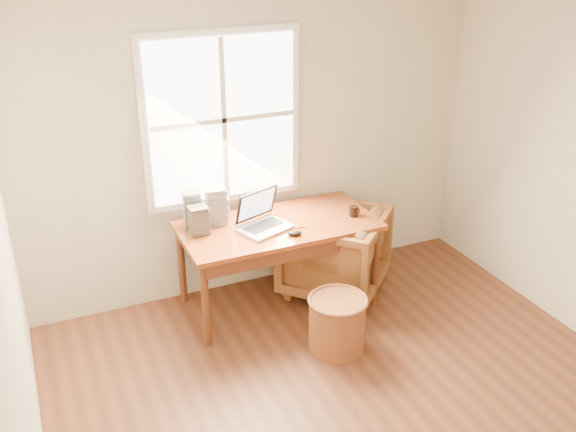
{
  "coord_description": "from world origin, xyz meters",
  "views": [
    {
      "loc": [
        -1.82,
        -2.54,
        3.01
      ],
      "look_at": [
        0.02,
        1.65,
        0.88
      ],
      "focal_mm": 40.0,
      "sensor_mm": 36.0,
      "label": 1
    }
  ],
  "objects_px": {
    "desk": "(278,226)",
    "armchair": "(334,252)",
    "coffee_mug": "(353,211)",
    "laptop": "(265,213)",
    "wicker_stool": "(337,324)",
    "cd_stack_a": "(216,206)"
  },
  "relations": [
    {
      "from": "desk",
      "to": "armchair",
      "type": "relative_size",
      "value": 1.93
    },
    {
      "from": "armchair",
      "to": "coffee_mug",
      "type": "relative_size",
      "value": 9.7
    },
    {
      "from": "laptop",
      "to": "coffee_mug",
      "type": "relative_size",
      "value": 4.79
    },
    {
      "from": "desk",
      "to": "wicker_stool",
      "type": "xyz_separation_m",
      "value": [
        0.15,
        -0.78,
        -0.52
      ]
    },
    {
      "from": "armchair",
      "to": "cd_stack_a",
      "type": "relative_size",
      "value": 2.66
    },
    {
      "from": "laptop",
      "to": "cd_stack_a",
      "type": "xyz_separation_m",
      "value": [
        -0.31,
        0.27,
        0.01
      ]
    },
    {
      "from": "coffee_mug",
      "to": "cd_stack_a",
      "type": "xyz_separation_m",
      "value": [
        -1.08,
        0.32,
        0.11
      ]
    },
    {
      "from": "desk",
      "to": "wicker_stool",
      "type": "distance_m",
      "value": 0.95
    },
    {
      "from": "cd_stack_a",
      "to": "laptop",
      "type": "bearing_deg",
      "value": -40.36
    },
    {
      "from": "laptop",
      "to": "cd_stack_a",
      "type": "distance_m",
      "value": 0.41
    },
    {
      "from": "desk",
      "to": "laptop",
      "type": "xyz_separation_m",
      "value": [
        -0.14,
        -0.06,
        0.17
      ]
    },
    {
      "from": "wicker_stool",
      "to": "laptop",
      "type": "xyz_separation_m",
      "value": [
        -0.29,
        0.71,
        0.68
      ]
    },
    {
      "from": "armchair",
      "to": "cd_stack_a",
      "type": "height_order",
      "value": "cd_stack_a"
    },
    {
      "from": "armchair",
      "to": "wicker_stool",
      "type": "height_order",
      "value": "armchair"
    },
    {
      "from": "wicker_stool",
      "to": "laptop",
      "type": "height_order",
      "value": "laptop"
    },
    {
      "from": "laptop",
      "to": "cd_stack_a",
      "type": "height_order",
      "value": "cd_stack_a"
    },
    {
      "from": "armchair",
      "to": "laptop",
      "type": "bearing_deg",
      "value": -37.91
    },
    {
      "from": "desk",
      "to": "cd_stack_a",
      "type": "bearing_deg",
      "value": 155.98
    },
    {
      "from": "desk",
      "to": "laptop",
      "type": "bearing_deg",
      "value": -155.36
    },
    {
      "from": "desk",
      "to": "cd_stack_a",
      "type": "relative_size",
      "value": 5.12
    },
    {
      "from": "desk",
      "to": "cd_stack_a",
      "type": "xyz_separation_m",
      "value": [
        -0.45,
        0.2,
        0.18
      ]
    },
    {
      "from": "wicker_stool",
      "to": "laptop",
      "type": "distance_m",
      "value": 1.03
    }
  ]
}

